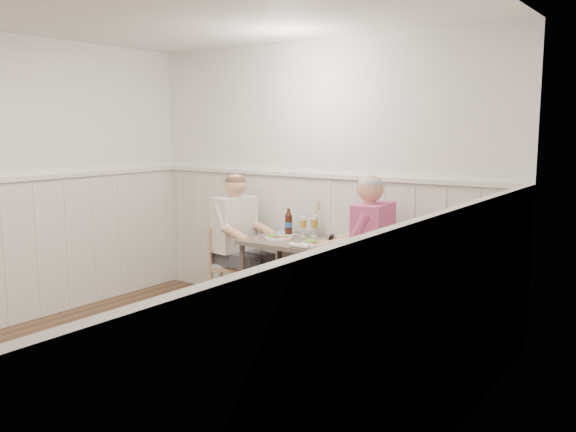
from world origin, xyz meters
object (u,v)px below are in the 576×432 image
Objects in this scene: chair_right at (376,282)px; diner_cream at (237,251)px; man_in_pink at (367,268)px; chair_left at (227,261)px; beer_bottle at (289,223)px; dining_table at (300,250)px; grass_vase at (316,219)px.

diner_cream reaches higher than chair_right.
chair_left is at bearing 178.41° from man_in_pink.
beer_bottle is at bearing 18.04° from chair_left.
chair_left is 0.60× the size of diner_cream.
dining_table is at bearing 0.95° from diner_cream.
chair_right is at bearing 0.96° from dining_table.
man_in_pink is at bearing -26.12° from grass_vase.
chair_right is 2.46× the size of grass_vase.
chair_left is 1.61m from man_in_pink.
diner_cream is (-1.52, -0.03, 0.10)m from chair_right.
diner_cream is 0.86m from grass_vase.
chair_left is 2.34× the size of grass_vase.
chair_left is at bearing -179.01° from dining_table.
man_in_pink is at bearing -1.59° from chair_left.
grass_vase is at bearing 20.67° from chair_left.
man_in_pink is 0.89m from grass_vase.
dining_table is 0.38m from beer_bottle.
man_in_pink is at bearing -1.84° from diner_cream.
dining_table is 0.90m from chair_left.
man_in_pink is (-0.05, -0.07, 0.13)m from chair_right.
chair_left is at bearing -159.33° from grass_vase.
chair_left is (-1.65, -0.03, -0.02)m from chair_right.
chair_right is at bearing -20.30° from grass_vase.
grass_vase is at bearing 159.70° from chair_right.
chair_left is at bearing -161.96° from beer_bottle.
diner_cream is at bearing -179.05° from chair_right.
dining_table is 0.70× the size of man_in_pink.
chair_left is 0.58× the size of man_in_pink.
man_in_pink reaches higher than chair_left.
man_in_pink reaches higher than chair_right.
chair_right is 3.35× the size of beer_bottle.
grass_vase is at bearing 23.80° from diner_cream.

